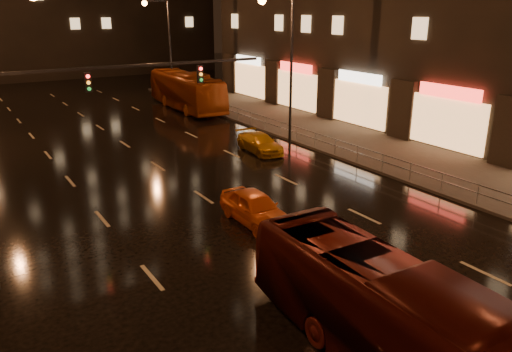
{
  "coord_description": "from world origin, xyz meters",
  "views": [
    {
      "loc": [
        -10.1,
        -4.79,
        8.83
      ],
      "look_at": [
        -0.04,
        11.1,
        2.5
      ],
      "focal_mm": 35.0,
      "sensor_mm": 36.0,
      "label": 1
    }
  ],
  "objects_px": {
    "taxi_near": "(255,208)",
    "taxi_far": "(260,143)",
    "bus_curb": "(186,91)",
    "bus_red": "(405,327)"
  },
  "relations": [
    {
      "from": "bus_red",
      "to": "taxi_far",
      "type": "bearing_deg",
      "value": 69.09
    },
    {
      "from": "taxi_near",
      "to": "taxi_far",
      "type": "bearing_deg",
      "value": 57.23
    },
    {
      "from": "bus_red",
      "to": "taxi_near",
      "type": "distance_m",
      "value": 10.23
    },
    {
      "from": "bus_red",
      "to": "bus_curb",
      "type": "relative_size",
      "value": 0.87
    },
    {
      "from": "bus_curb",
      "to": "bus_red",
      "type": "bearing_deg",
      "value": -103.6
    },
    {
      "from": "bus_red",
      "to": "taxi_near",
      "type": "height_order",
      "value": "bus_red"
    },
    {
      "from": "taxi_near",
      "to": "taxi_far",
      "type": "relative_size",
      "value": 1.0
    },
    {
      "from": "bus_red",
      "to": "bus_curb",
      "type": "height_order",
      "value": "bus_curb"
    },
    {
      "from": "taxi_near",
      "to": "bus_curb",
      "type": "bearing_deg",
      "value": 72.41
    },
    {
      "from": "bus_red",
      "to": "bus_curb",
      "type": "xyz_separation_m",
      "value": [
        10.5,
        35.34,
        0.22
      ]
    }
  ]
}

